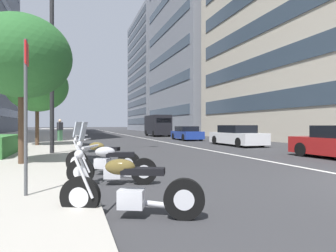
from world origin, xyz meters
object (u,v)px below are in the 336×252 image
(car_lead_in_lane, at_px, (187,134))
(delivery_van_ahead, at_px, (158,125))
(car_far_down_avenue, at_px, (237,136))
(street_lamp_with_banners, at_px, (61,36))
(street_tree_by_lamp_post, at_px, (37,86))
(motorcycle_under_tarp, at_px, (130,191))
(motorcycle_mid_row, at_px, (111,166))
(pedestrian_on_plaza, at_px, (60,130))
(motorcycle_second_in_row, at_px, (101,159))
(parking_sign_by_curb, at_px, (26,102))
(street_tree_near_plaza_corner, at_px, (22,57))

(car_lead_in_lane, height_order, delivery_van_ahead, delivery_van_ahead)
(car_far_down_avenue, relative_size, street_lamp_with_banners, 0.53)
(delivery_van_ahead, xyz_separation_m, street_tree_by_lamp_post, (-14.74, 12.20, 2.40))
(motorcycle_under_tarp, bearing_deg, motorcycle_mid_row, -66.54)
(car_lead_in_lane, height_order, pedestrian_on_plaza, pedestrian_on_plaza)
(car_lead_in_lane, bearing_deg, street_lamp_with_banners, 137.59)
(motorcycle_mid_row, height_order, car_far_down_avenue, motorcycle_mid_row)
(motorcycle_mid_row, bearing_deg, car_far_down_avenue, -119.41)
(street_lamp_with_banners, bearing_deg, motorcycle_second_in_row, -167.21)
(delivery_van_ahead, distance_m, street_tree_by_lamp_post, 19.29)
(motorcycle_under_tarp, xyz_separation_m, pedestrian_on_plaza, (19.61, 1.70, 0.60))
(car_lead_in_lane, xyz_separation_m, pedestrian_on_plaza, (-0.41, 10.96, 0.40))
(pedestrian_on_plaza, bearing_deg, car_far_down_avenue, 15.21)
(motorcycle_under_tarp, distance_m, motorcycle_mid_row, 2.45)
(motorcycle_mid_row, relative_size, street_lamp_with_banners, 0.23)
(parking_sign_by_curb, height_order, street_tree_near_plaza_corner, street_tree_near_plaza_corner)
(motorcycle_under_tarp, relative_size, motorcycle_mid_row, 1.00)
(motorcycle_under_tarp, height_order, parking_sign_by_curb, parking_sign_by_curb)
(car_far_down_avenue, bearing_deg, street_tree_by_lamp_post, 78.60)
(car_lead_in_lane, relative_size, parking_sign_by_curb, 1.57)
(delivery_van_ahead, xyz_separation_m, parking_sign_by_curb, (-28.39, 10.94, 0.41))
(motorcycle_mid_row, relative_size, pedestrian_on_plaza, 1.21)
(car_far_down_avenue, bearing_deg, street_lamp_with_banners, 106.01)
(street_lamp_with_banners, bearing_deg, car_lead_in_lane, -44.32)
(delivery_van_ahead, xyz_separation_m, street_lamp_with_banners, (-20.46, 10.61, 3.97))
(motorcycle_second_in_row, xyz_separation_m, street_lamp_with_banners, (5.32, 1.21, 4.91))
(street_lamp_with_banners, relative_size, pedestrian_on_plaza, 5.18)
(motorcycle_second_in_row, distance_m, street_lamp_with_banners, 7.34)
(street_tree_by_lamp_post, bearing_deg, motorcycle_under_tarp, -169.24)
(car_lead_in_lane, distance_m, delivery_van_ahead, 9.73)
(street_lamp_with_banners, distance_m, street_tree_by_lamp_post, 6.14)
(motorcycle_second_in_row, height_order, car_lead_in_lane, motorcycle_second_in_row)
(car_lead_in_lane, bearing_deg, car_far_down_avenue, -173.99)
(delivery_van_ahead, xyz_separation_m, street_tree_near_plaza_corner, (-23.76, 11.70, 2.20))
(car_far_down_avenue, bearing_deg, motorcycle_under_tarp, 141.68)
(motorcycle_mid_row, xyz_separation_m, car_far_down_avenue, (9.99, -9.76, 0.22))
(street_tree_near_plaza_corner, bearing_deg, pedestrian_on_plaza, -2.71)
(motorcycle_under_tarp, bearing_deg, delivery_van_ahead, -83.16)
(motorcycle_mid_row, bearing_deg, motorcycle_under_tarp, 104.06)
(car_far_down_avenue, distance_m, street_tree_by_lamp_post, 13.27)
(car_far_down_avenue, relative_size, delivery_van_ahead, 0.85)
(street_lamp_with_banners, bearing_deg, delivery_van_ahead, -27.41)
(motorcycle_under_tarp, relative_size, motorcycle_second_in_row, 1.05)
(street_tree_near_plaza_corner, height_order, street_tree_by_lamp_post, street_tree_by_lamp_post)
(delivery_van_ahead, bearing_deg, car_lead_in_lane, -179.60)
(car_lead_in_lane, bearing_deg, delivery_van_ahead, 1.34)
(delivery_van_ahead, distance_m, parking_sign_by_curb, 30.43)
(car_lead_in_lane, xyz_separation_m, parking_sign_by_curb, (-18.69, 10.84, 1.19))
(parking_sign_by_curb, bearing_deg, motorcycle_mid_row, -55.22)
(motorcycle_under_tarp, bearing_deg, car_far_down_avenue, -103.90)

